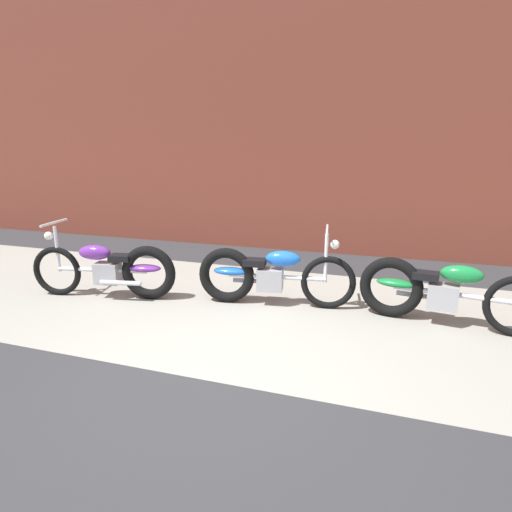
% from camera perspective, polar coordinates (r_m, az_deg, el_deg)
% --- Properties ---
extents(ground_plane, '(80.00, 80.00, 0.00)m').
position_cam_1_polar(ground_plane, '(3.77, -6.84, -16.63)').
color(ground_plane, '#2D2D30').
extents(sidewalk_slab, '(36.00, 3.50, 0.01)m').
position_cam_1_polar(sidewalk_slab, '(5.24, 1.29, -7.31)').
color(sidewalk_slab, gray).
rests_on(sidewalk_slab, ground).
extents(brick_building_wall, '(36.00, 0.50, 6.34)m').
position_cam_1_polar(brick_building_wall, '(8.33, 8.96, 22.67)').
color(brick_building_wall, brown).
rests_on(brick_building_wall, ground).
extents(motorcycle_purple, '(1.99, 0.67, 1.03)m').
position_cam_1_polar(motorcycle_purple, '(5.85, -19.06, -1.71)').
color(motorcycle_purple, black).
rests_on(motorcycle_purple, ground).
extents(motorcycle_blue, '(2.00, 0.58, 1.03)m').
position_cam_1_polar(motorcycle_blue, '(5.28, 1.13, -2.60)').
color(motorcycle_blue, black).
rests_on(motorcycle_blue, ground).
extents(motorcycle_green, '(2.00, 0.64, 1.03)m').
position_cam_1_polar(motorcycle_green, '(5.12, 23.51, -4.37)').
color(motorcycle_green, black).
rests_on(motorcycle_green, ground).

